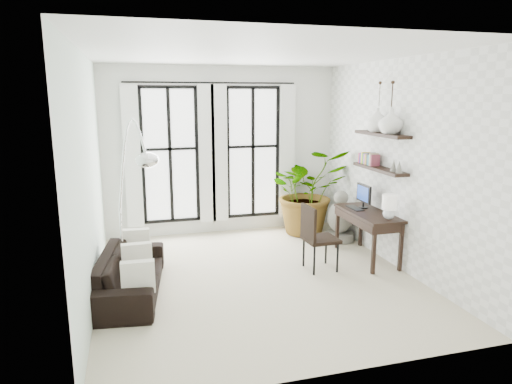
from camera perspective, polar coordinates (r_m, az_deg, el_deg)
name	(u,v)px	position (r m, az deg, el deg)	size (l,w,h in m)	color
floor	(257,278)	(6.87, 0.12, -10.67)	(5.00, 5.00, 0.00)	beige
ceiling	(257,53)	(6.37, 0.13, 16.96)	(5.00, 5.00, 0.00)	white
wall_left	(88,179)	(6.23, -20.26, 1.56)	(5.00, 5.00, 0.00)	silver
wall_right	(398,165)	(7.35, 17.29, 3.25)	(5.00, 5.00, 0.00)	white
wall_back	(222,151)	(8.84, -4.24, 5.13)	(4.50, 4.50, 0.00)	white
windows	(213,154)	(8.74, -5.43, 4.76)	(3.26, 0.13, 2.65)	white
wall_shelves	(379,154)	(7.54, 15.11, 4.56)	(0.25, 1.30, 0.60)	black
sofa	(130,273)	(6.50, -15.45, -9.75)	(1.97, 0.77, 0.57)	black
throw_pillows	(137,258)	(6.43, -14.66, -7.94)	(0.40, 1.52, 0.40)	silver
plant	(307,191)	(8.88, 6.46, 0.13)	(1.51, 1.31, 1.68)	#2D7228
desk	(369,216)	(7.57, 13.96, -2.95)	(0.57, 1.36, 1.19)	black
desk_chair	(315,234)	(7.04, 7.43, -5.18)	(0.51, 0.51, 1.02)	black
arc_lamp	(132,161)	(6.42, -15.26, 3.74)	(0.73, 0.85, 2.35)	silver
buddha	(340,220)	(8.58, 10.48, -3.43)	(0.53, 0.53, 0.95)	gray
vase_a	(391,121)	(7.25, 16.50, 8.47)	(0.37, 0.37, 0.38)	white
vase_b	(377,120)	(7.59, 14.91, 8.70)	(0.37, 0.37, 0.38)	white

